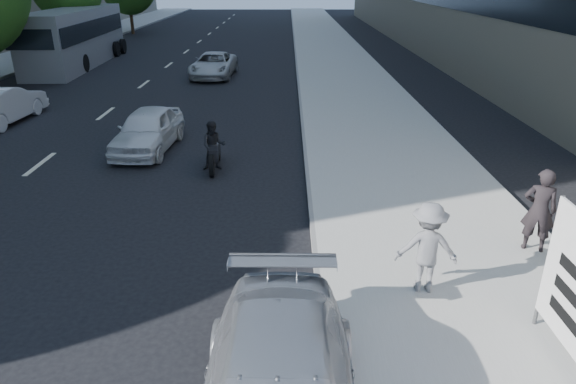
{
  "coord_description": "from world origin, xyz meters",
  "views": [
    {
      "loc": [
        0.9,
        -6.42,
        5.24
      ],
      "look_at": [
        0.91,
        2.75,
        1.33
      ],
      "focal_mm": 32.0,
      "sensor_mm": 36.0,
      "label": 1
    }
  ],
  "objects_px": {
    "jogger": "(427,248)",
    "motorcycle": "(214,148)",
    "pedestrian_woman": "(539,210)",
    "white_sedan_mid": "(1,105)",
    "white_sedan_near": "(148,130)",
    "bus": "(76,38)",
    "white_sedan_far": "(214,65)"
  },
  "relations": [
    {
      "from": "jogger",
      "to": "motorcycle",
      "type": "distance_m",
      "value": 7.82
    },
    {
      "from": "pedestrian_woman",
      "to": "motorcycle",
      "type": "height_order",
      "value": "pedestrian_woman"
    },
    {
      "from": "jogger",
      "to": "white_sedan_mid",
      "type": "xyz_separation_m",
      "value": [
        -13.17,
        11.44,
        -0.27
      ]
    },
    {
      "from": "pedestrian_woman",
      "to": "white_sedan_near",
      "type": "xyz_separation_m",
      "value": [
        -9.35,
        6.77,
        -0.34
      ]
    },
    {
      "from": "pedestrian_woman",
      "to": "white_sedan_mid",
      "type": "height_order",
      "value": "pedestrian_woman"
    },
    {
      "from": "jogger",
      "to": "white_sedan_mid",
      "type": "height_order",
      "value": "jogger"
    },
    {
      "from": "motorcycle",
      "to": "white_sedan_near",
      "type": "bearing_deg",
      "value": 138.05
    },
    {
      "from": "white_sedan_near",
      "to": "bus",
      "type": "bearing_deg",
      "value": 120.95
    },
    {
      "from": "jogger",
      "to": "motorcycle",
      "type": "xyz_separation_m",
      "value": [
        -4.48,
        6.4,
        -0.33
      ]
    },
    {
      "from": "white_sedan_mid",
      "to": "pedestrian_woman",
      "type": "bearing_deg",
      "value": 151.08
    },
    {
      "from": "pedestrian_woman",
      "to": "jogger",
      "type": "bearing_deg",
      "value": 50.94
    },
    {
      "from": "motorcycle",
      "to": "white_sedan_mid",
      "type": "bearing_deg",
      "value": 145.11
    },
    {
      "from": "white_sedan_mid",
      "to": "white_sedan_far",
      "type": "height_order",
      "value": "white_sedan_mid"
    },
    {
      "from": "pedestrian_woman",
      "to": "white_sedan_mid",
      "type": "bearing_deg",
      "value": -10.68
    },
    {
      "from": "bus",
      "to": "white_sedan_far",
      "type": "bearing_deg",
      "value": -26.53
    },
    {
      "from": "white_sedan_near",
      "to": "white_sedan_far",
      "type": "xyz_separation_m",
      "value": [
        0.4,
        12.71,
        -0.02
      ]
    },
    {
      "from": "pedestrian_woman",
      "to": "white_sedan_far",
      "type": "xyz_separation_m",
      "value": [
        -8.95,
        19.48,
        -0.36
      ]
    },
    {
      "from": "jogger",
      "to": "pedestrian_woman",
      "type": "relative_size",
      "value": 0.95
    },
    {
      "from": "bus",
      "to": "white_sedan_mid",
      "type": "bearing_deg",
      "value": -83.27
    },
    {
      "from": "white_sedan_mid",
      "to": "bus",
      "type": "relative_size",
      "value": 0.35
    },
    {
      "from": "white_sedan_mid",
      "to": "motorcycle",
      "type": "height_order",
      "value": "motorcycle"
    },
    {
      "from": "white_sedan_near",
      "to": "motorcycle",
      "type": "distance_m",
      "value": 2.94
    },
    {
      "from": "pedestrian_woman",
      "to": "white_sedan_mid",
      "type": "distance_m",
      "value": 18.64
    },
    {
      "from": "motorcycle",
      "to": "bus",
      "type": "xyz_separation_m",
      "value": [
        -10.82,
        18.48,
        1.0
      ]
    },
    {
      "from": "motorcycle",
      "to": "white_sedan_far",
      "type": "bearing_deg",
      "value": 92.86
    },
    {
      "from": "bus",
      "to": "pedestrian_woman",
      "type": "bearing_deg",
      "value": -55.08
    },
    {
      "from": "white_sedan_mid",
      "to": "white_sedan_far",
      "type": "xyz_separation_m",
      "value": [
        6.75,
        9.44,
        -0.05
      ]
    },
    {
      "from": "jogger",
      "to": "white_sedan_far",
      "type": "height_order",
      "value": "jogger"
    },
    {
      "from": "pedestrian_woman",
      "to": "motorcycle",
      "type": "xyz_separation_m",
      "value": [
        -7.01,
        5.0,
        -0.37
      ]
    },
    {
      "from": "white_sedan_far",
      "to": "white_sedan_near",
      "type": "bearing_deg",
      "value": -89.58
    },
    {
      "from": "pedestrian_woman",
      "to": "white_sedan_far",
      "type": "distance_m",
      "value": 21.44
    },
    {
      "from": "white_sedan_near",
      "to": "bus",
      "type": "distance_m",
      "value": 18.76
    }
  ]
}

